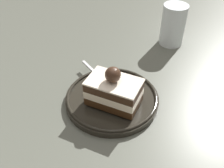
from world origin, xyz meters
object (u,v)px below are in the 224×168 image
Objects in this scene: dessert_plate at (112,98)px; fork at (97,74)px; cake_slice at (114,91)px; drink_glass_far at (173,27)px.

fork is at bearing 74.03° from dessert_plate.
dessert_plate is 1.70× the size of fork.
cake_slice is 1.03× the size of fork.
fork is 0.26m from drink_glass_far.
fork is 1.04× the size of drink_glass_far.
fork is at bearing 70.41° from cake_slice.
cake_slice reaches higher than fork.
drink_glass_far is at bearing 14.02° from cake_slice.
dessert_plate is at bearing -105.97° from fork.
dessert_plate is 0.04m from cake_slice.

